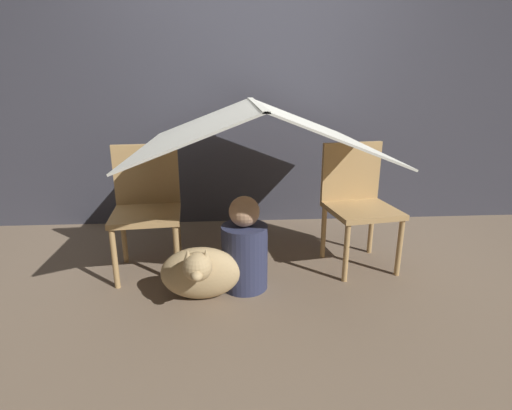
% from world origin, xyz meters
% --- Properties ---
extents(ground_plane, '(8.80, 8.80, 0.00)m').
position_xyz_m(ground_plane, '(0.00, 0.00, 0.00)').
color(ground_plane, '#7A6651').
extents(wall_back, '(7.00, 0.05, 2.50)m').
position_xyz_m(wall_back, '(0.00, 1.13, 1.25)').
color(wall_back, '#3D3D47').
rests_on(wall_back, ground_plane).
extents(chair_left, '(0.48, 0.48, 0.85)m').
position_xyz_m(chair_left, '(-0.73, 0.18, 0.47)').
color(chair_left, tan).
rests_on(chair_left, ground_plane).
extents(chair_right, '(0.50, 0.50, 0.85)m').
position_xyz_m(chair_right, '(0.71, 0.18, 0.47)').
color(chair_right, tan).
rests_on(chair_right, ground_plane).
extents(sheet_canopy, '(1.46, 1.46, 0.29)m').
position_xyz_m(sheet_canopy, '(0.00, 0.10, 0.99)').
color(sheet_canopy, silver).
extents(person_front, '(0.29, 0.29, 0.60)m').
position_xyz_m(person_front, '(-0.09, -0.15, 0.26)').
color(person_front, '#2D3351').
rests_on(person_front, ground_plane).
extents(dog, '(0.48, 0.39, 0.40)m').
position_xyz_m(dog, '(-0.36, -0.30, 0.18)').
color(dog, tan).
rests_on(dog, ground_plane).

